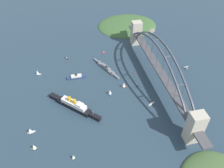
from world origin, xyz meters
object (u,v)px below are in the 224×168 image
(seaplane_taxiing_near_bridge, at_px, (186,68))
(small_boat_7, at_px, (37,72))
(ocean_liner, at_px, (74,105))
(naval_cruiser, at_px, (106,68))
(harbor_ferry_steamer, at_px, (76,77))
(small_boat_4, at_px, (151,104))
(small_boat_9, at_px, (34,147))
(small_boat_2, at_px, (110,92))
(small_boat_5, at_px, (124,85))
(small_boat_0, at_px, (66,58))
(small_boat_6, at_px, (73,157))
(harbor_arch_bridge, at_px, (159,68))
(small_boat_3, at_px, (104,53))
(small_boat_1, at_px, (137,85))
(small_boat_8, at_px, (30,131))
(channel_marker_buoy, at_px, (134,73))

(seaplane_taxiing_near_bridge, relative_size, small_boat_7, 1.05)
(ocean_liner, relative_size, naval_cruiser, 1.05)
(harbor_ferry_steamer, height_order, small_boat_4, harbor_ferry_steamer)
(small_boat_4, bearing_deg, small_boat_9, 102.91)
(small_boat_2, bearing_deg, small_boat_5, -66.69)
(small_boat_4, height_order, small_boat_5, small_boat_5)
(small_boat_0, xyz_separation_m, small_boat_9, (-192.67, 57.00, 3.47))
(harbor_ferry_steamer, distance_m, small_boat_9, 148.06)
(ocean_liner, distance_m, harbor_ferry_steamer, 72.58)
(small_boat_2, distance_m, small_boat_6, 123.63)
(harbor_arch_bridge, bearing_deg, small_boat_3, 35.14)
(small_boat_7, bearing_deg, small_boat_1, -112.84)
(small_boat_2, distance_m, small_boat_4, 68.90)
(small_boat_1, relative_size, small_boat_2, 0.59)
(naval_cruiser, xyz_separation_m, small_boat_3, (52.80, -5.91, -1.82))
(ocean_liner, xyz_separation_m, seaplane_taxiing_near_bridge, (51.70, -212.18, -3.93))
(small_boat_5, bearing_deg, small_boat_3, 6.84)
(small_boat_1, bearing_deg, seaplane_taxiing_near_bridge, -76.13)
(small_boat_0, relative_size, small_boat_8, 0.89)
(small_boat_8, bearing_deg, channel_marker_buoy, -62.61)
(seaplane_taxiing_near_bridge, height_order, small_boat_9, small_boat_9)
(small_boat_0, bearing_deg, small_boat_7, 124.89)
(harbor_ferry_steamer, relative_size, channel_marker_buoy, 12.19)
(ocean_liner, distance_m, small_boat_7, 110.45)
(harbor_arch_bridge, bearing_deg, small_boat_9, 114.02)
(small_boat_8, bearing_deg, small_boat_0, -20.77)
(small_boat_6, xyz_separation_m, channel_marker_buoy, (144.58, -123.84, -2.38))
(small_boat_4, bearing_deg, small_boat_1, 11.05)
(small_boat_4, relative_size, small_boat_9, 1.18)
(small_boat_3, bearing_deg, small_boat_9, 146.02)
(small_boat_2, distance_m, small_boat_5, 28.88)
(harbor_arch_bridge, height_order, small_boat_2, harbor_arch_bridge)
(small_boat_2, height_order, channel_marker_buoy, small_boat_2)
(small_boat_3, height_order, small_boat_8, small_boat_8)
(ocean_liner, relative_size, small_boat_2, 6.91)
(small_boat_6, bearing_deg, channel_marker_buoy, -40.58)
(small_boat_5, distance_m, small_boat_6, 148.85)
(small_boat_3, height_order, small_boat_4, small_boat_3)
(harbor_arch_bridge, relative_size, ocean_liner, 4.30)
(harbor_ferry_steamer, bearing_deg, ocean_liner, 171.09)
(naval_cruiser, bearing_deg, seaplane_taxiing_near_bridge, -102.31)
(naval_cruiser, xyz_separation_m, channel_marker_buoy, (-23.17, -46.19, -1.58))
(harbor_ferry_steamer, height_order, small_boat_5, small_boat_5)
(small_boat_6, xyz_separation_m, small_boat_8, (52.57, 53.74, 0.94))
(harbor_arch_bridge, bearing_deg, small_boat_7, 72.49)
(small_boat_5, relative_size, small_boat_6, 1.40)
(small_boat_7, bearing_deg, small_boat_5, -115.28)
(small_boat_1, distance_m, small_boat_3, 115.41)
(small_boat_1, bearing_deg, naval_cruiser, 36.37)
(harbor_ferry_steamer, xyz_separation_m, small_boat_5, (-42.74, -75.19, 2.55))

